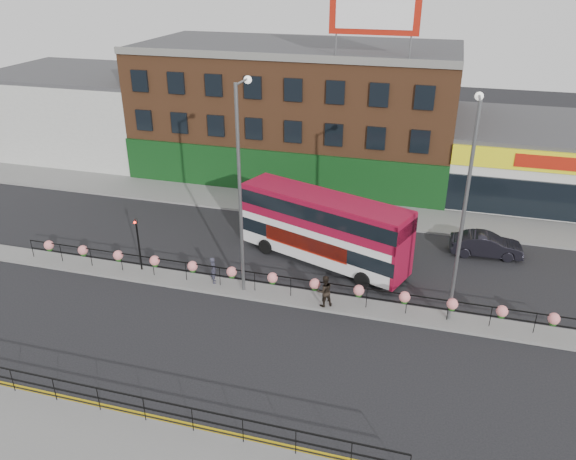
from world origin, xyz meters
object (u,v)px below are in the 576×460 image
(double_decker_bus, at_px, (324,223))
(car, at_px, (486,245))
(pedestrian_b, at_px, (325,291))
(lamp_column_west, at_px, (241,173))
(pedestrian_a, at_px, (214,270))
(lamp_column_east, at_px, (466,196))

(double_decker_bus, bearing_deg, car, 20.69)
(pedestrian_b, bearing_deg, lamp_column_west, -38.82)
(double_decker_bus, height_order, pedestrian_b, double_decker_bus)
(car, bearing_deg, double_decker_bus, 106.68)
(pedestrian_a, xyz_separation_m, pedestrian_b, (6.34, -0.61, 0.09))
(pedestrian_a, bearing_deg, lamp_column_west, -114.80)
(double_decker_bus, relative_size, pedestrian_a, 6.90)
(car, bearing_deg, pedestrian_a, 113.91)
(car, xyz_separation_m, pedestrian_b, (-8.16, -8.29, 0.31))
(pedestrian_a, relative_size, lamp_column_west, 0.14)
(double_decker_bus, xyz_separation_m, pedestrian_a, (-5.21, -4.18, -1.66))
(pedestrian_b, distance_m, lamp_column_east, 8.36)
(double_decker_bus, bearing_deg, pedestrian_b, -76.73)
(lamp_column_west, height_order, lamp_column_east, lamp_column_west)
(double_decker_bus, height_order, car, double_decker_bus)
(pedestrian_b, relative_size, lamp_column_east, 0.16)
(car, distance_m, pedestrian_a, 16.41)
(double_decker_bus, relative_size, lamp_column_west, 0.96)
(lamp_column_east, bearing_deg, pedestrian_b, -172.38)
(double_decker_bus, height_order, pedestrian_a, double_decker_bus)
(pedestrian_a, relative_size, lamp_column_east, 0.14)
(pedestrian_b, xyz_separation_m, lamp_column_west, (-4.51, 0.61, 5.68))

